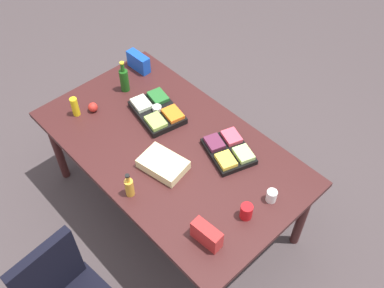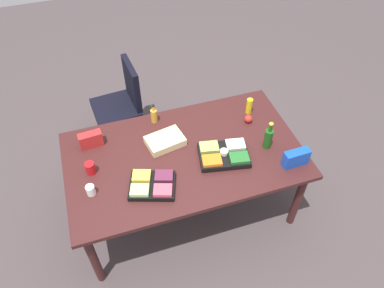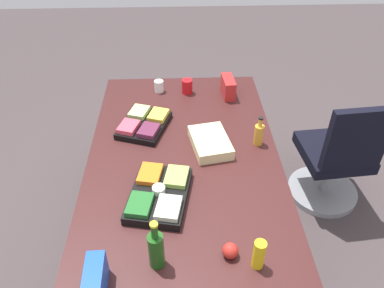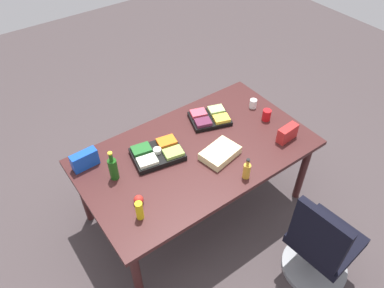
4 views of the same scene
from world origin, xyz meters
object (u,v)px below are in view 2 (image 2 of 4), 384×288
at_px(chip_bag_blue, 296,158).
at_px(fruit_platter, 152,185).
at_px(paper_cup, 91,190).
at_px(office_chair, 122,112).
at_px(apple_red, 248,119).
at_px(veggie_tray, 224,155).
at_px(conference_table, 184,159).
at_px(mustard_bottle, 249,106).
at_px(chip_bag_red, 91,140).
at_px(dressing_bottle, 154,115).
at_px(sheet_cake, 165,141).
at_px(wine_bottle, 268,138).
at_px(red_solo_cup, 90,168).

xyz_separation_m(chip_bag_blue, fruit_platter, (-1.20, 0.13, -0.04)).
bearing_deg(chip_bag_blue, paper_cup, 172.45).
height_order(office_chair, apple_red, office_chair).
relative_size(veggie_tray, fruit_platter, 1.09).
distance_m(conference_table, mustard_bottle, 0.82).
distance_m(office_chair, mustard_bottle, 1.49).
xyz_separation_m(office_chair, chip_bag_red, (-0.35, -0.80, 0.48)).
distance_m(dressing_bottle, veggie_tray, 0.77).
relative_size(office_chair, mustard_bottle, 6.02).
bearing_deg(paper_cup, sheet_cake, 26.09).
distance_m(office_chair, paper_cup, 1.46).
height_order(mustard_bottle, chip_bag_red, mustard_bottle).
relative_size(apple_red, fruit_platter, 0.18).
bearing_deg(wine_bottle, dressing_bottle, 144.41).
bearing_deg(chip_bag_blue, veggie_tray, 155.22).
relative_size(mustard_bottle, chip_bag_red, 0.81).
bearing_deg(red_solo_cup, office_chair, 70.19).
bearing_deg(office_chair, chip_bag_red, -113.73).
height_order(paper_cup, veggie_tray, paper_cup).
xyz_separation_m(wine_bottle, veggie_tray, (-0.41, -0.00, -0.07)).
xyz_separation_m(dressing_bottle, sheet_cake, (0.02, -0.31, -0.04)).
xyz_separation_m(conference_table, paper_cup, (-0.82, -0.17, 0.12)).
xyz_separation_m(dressing_bottle, chip_bag_blue, (1.00, -0.87, -0.00)).
xyz_separation_m(veggie_tray, mustard_bottle, (0.43, 0.46, 0.04)).
distance_m(apple_red, sheet_cake, 0.81).
bearing_deg(apple_red, red_solo_cup, -174.04).
xyz_separation_m(apple_red, red_solo_cup, (-1.48, -0.15, 0.02)).
bearing_deg(veggie_tray, office_chair, 118.28).
relative_size(wine_bottle, fruit_platter, 0.65).
xyz_separation_m(veggie_tray, chip_bag_red, (-1.05, 0.49, 0.03)).
height_order(conference_table, chip_bag_blue, chip_bag_blue).
xyz_separation_m(conference_table, wine_bottle, (0.72, -0.14, 0.18)).
relative_size(veggie_tray, chip_bag_red, 2.34).
distance_m(conference_table, sheet_cake, 0.23).
distance_m(chip_bag_red, fruit_platter, 0.73).
bearing_deg(sheet_cake, red_solo_cup, -169.39).
relative_size(conference_table, sheet_cake, 6.35).
bearing_deg(fruit_platter, mustard_bottle, 27.87).
relative_size(office_chair, dressing_bottle, 4.82).
relative_size(office_chair, apple_red, 12.87).
height_order(wine_bottle, red_solo_cup, wine_bottle).
bearing_deg(sheet_cake, fruit_platter, -117.43).
distance_m(wine_bottle, mustard_bottle, 0.46).
height_order(office_chair, dressing_bottle, dressing_bottle).
bearing_deg(mustard_bottle, fruit_platter, -152.13).
bearing_deg(chip_bag_red, mustard_bottle, -1.30).
xyz_separation_m(sheet_cake, paper_cup, (-0.69, -0.34, 0.01)).
relative_size(office_chair, chip_bag_red, 4.89).
bearing_deg(sheet_cake, chip_bag_red, 163.63).
xyz_separation_m(paper_cup, veggie_tray, (1.13, 0.03, -0.01)).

